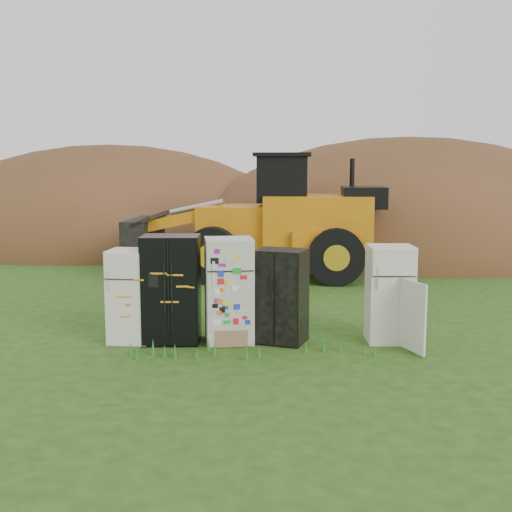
{
  "coord_description": "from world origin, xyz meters",
  "views": [
    {
      "loc": [
        -0.22,
        -11.49,
        3.19
      ],
      "look_at": [
        -0.03,
        2.0,
        1.32
      ],
      "focal_mm": 45.0,
      "sensor_mm": 36.0,
      "label": 1
    }
  ],
  "objects_px": {
    "fridge_dark_mid": "(281,296)",
    "fridge_leftmost": "(131,296)",
    "fridge_open_door": "(390,294)",
    "fridge_sticker": "(229,290)",
    "fridge_black_side": "(171,289)",
    "wheel_loader": "(252,216)"
  },
  "relations": [
    {
      "from": "fridge_dark_mid",
      "to": "wheel_loader",
      "type": "relative_size",
      "value": 0.23
    },
    {
      "from": "fridge_black_side",
      "to": "wheel_loader",
      "type": "relative_size",
      "value": 0.26
    },
    {
      "from": "fridge_open_door",
      "to": "fridge_sticker",
      "type": "bearing_deg",
      "value": -178.81
    },
    {
      "from": "fridge_leftmost",
      "to": "fridge_dark_mid",
      "type": "distance_m",
      "value": 2.74
    },
    {
      "from": "fridge_leftmost",
      "to": "fridge_black_side",
      "type": "bearing_deg",
      "value": 6.42
    },
    {
      "from": "fridge_open_door",
      "to": "wheel_loader",
      "type": "distance_m",
      "value": 7.59
    },
    {
      "from": "fridge_leftmost",
      "to": "fridge_dark_mid",
      "type": "xyz_separation_m",
      "value": [
        2.74,
        -0.06,
        0.0
      ]
    },
    {
      "from": "fridge_leftmost",
      "to": "fridge_open_door",
      "type": "height_order",
      "value": "fridge_open_door"
    },
    {
      "from": "fridge_black_side",
      "to": "fridge_leftmost",
      "type": "bearing_deg",
      "value": -179.81
    },
    {
      "from": "fridge_sticker",
      "to": "fridge_open_door",
      "type": "distance_m",
      "value": 2.95
    },
    {
      "from": "fridge_black_side",
      "to": "fridge_dark_mid",
      "type": "distance_m",
      "value": 2.01
    },
    {
      "from": "fridge_black_side",
      "to": "fridge_open_door",
      "type": "height_order",
      "value": "fridge_black_side"
    },
    {
      "from": "fridge_black_side",
      "to": "fridge_sticker",
      "type": "height_order",
      "value": "fridge_black_side"
    },
    {
      "from": "fridge_dark_mid",
      "to": "wheel_loader",
      "type": "xyz_separation_m",
      "value": [
        -0.48,
        7.14,
        0.94
      ]
    },
    {
      "from": "fridge_open_door",
      "to": "wheel_loader",
      "type": "relative_size",
      "value": 0.24
    },
    {
      "from": "wheel_loader",
      "to": "fridge_leftmost",
      "type": "bearing_deg",
      "value": -102.36
    },
    {
      "from": "fridge_open_door",
      "to": "fridge_dark_mid",
      "type": "bearing_deg",
      "value": -177.89
    },
    {
      "from": "fridge_sticker",
      "to": "fridge_dark_mid",
      "type": "bearing_deg",
      "value": -7.97
    },
    {
      "from": "fridge_sticker",
      "to": "fridge_leftmost",
      "type": "bearing_deg",
      "value": 173.2
    },
    {
      "from": "fridge_dark_mid",
      "to": "fridge_leftmost",
      "type": "bearing_deg",
      "value": -160.22
    },
    {
      "from": "fridge_black_side",
      "to": "wheel_loader",
      "type": "bearing_deg",
      "value": 78.27
    },
    {
      "from": "fridge_black_side",
      "to": "fridge_sticker",
      "type": "distance_m",
      "value": 1.06
    }
  ]
}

